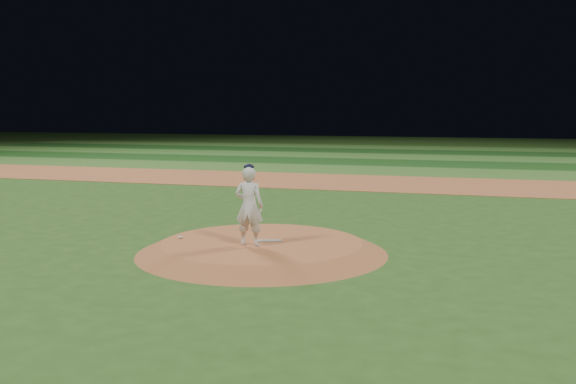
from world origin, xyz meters
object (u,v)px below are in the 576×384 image
at_px(pitchers_mound, 262,247).
at_px(pitching_rubber, 269,241).
at_px(rosin_bag, 180,237).
at_px(pitcher_on_mound, 249,206).

bearing_deg(pitchers_mound, pitching_rubber, 27.39).
distance_m(pitching_rubber, rosin_bag, 2.02).
height_order(pitchers_mound, pitcher_on_mound, pitcher_on_mound).
bearing_deg(pitchers_mound, pitcher_on_mound, -106.61).
relative_size(pitchers_mound, rosin_bag, 52.12).
xyz_separation_m(pitching_rubber, pitcher_on_mound, (-0.26, -0.51, 0.85)).
bearing_deg(rosin_bag, pitching_rubber, 7.63).
height_order(rosin_bag, pitcher_on_mound, pitcher_on_mound).
relative_size(pitching_rubber, pitcher_on_mound, 0.33).
relative_size(pitchers_mound, pitcher_on_mound, 3.14).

